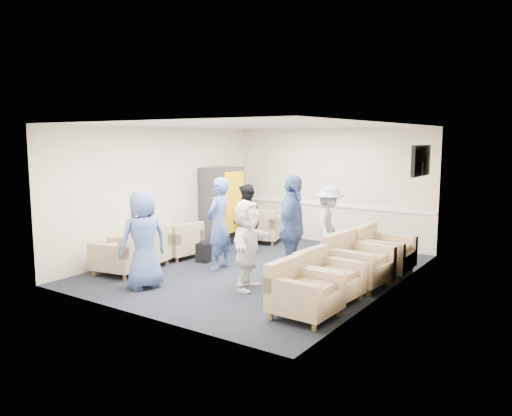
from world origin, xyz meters
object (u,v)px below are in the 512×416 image
Objects in this scene: person_back_left at (246,220)px; armchair_right_midnear at (326,280)px; armchair_left_far at (179,243)px; person_mid_right at (292,230)px; vending_machine at (222,205)px; person_back_right at (329,224)px; person_mid_left at (219,224)px; armchair_right_far at (381,254)px; armchair_right_near at (302,294)px; armchair_right_midfar at (355,264)px; armchair_left_near at (124,256)px; person_front_right at (247,245)px; person_front_left at (144,239)px; armchair_corner at (261,228)px; armchair_left_mid at (143,250)px.

armchair_right_midnear is at bearing 26.87° from person_back_left.
person_mid_right is at bearing 88.46° from armchair_left_far.
armchair_left_far is at bearing -82.55° from vending_machine.
person_mid_left is at bearing 118.75° from person_back_right.
armchair_right_near is at bearing 176.12° from armchair_right_far.
person_mid_left is at bearing 104.14° from armchair_right_midfar.
person_mid_right reaches higher than armchair_left_near.
person_back_right is 1.04× the size of person_front_right.
vending_machine is (-0.23, 1.73, 0.58)m from armchair_left_far.
person_mid_right reaches higher than vending_machine.
person_back_left reaches higher than armchair_right_far.
armchair_right_midnear is 0.47× the size of person_mid_right.
armchair_right_midnear is 0.54× the size of person_front_left.
armchair_right_midfar is at bearing 1.72° from armchair_right_midnear.
armchair_right_midnear is at bearing -173.37° from person_back_right.
armchair_right_midfar is at bearing -66.04° from person_front_right.
armchair_right_far is 0.65× the size of person_front_right.
person_back_right is (2.95, -0.35, -0.13)m from vending_machine.
person_mid_left is at bearing -18.34° from person_back_left.
person_mid_left is at bearing 126.00° from armchair_left_near.
person_mid_left is 1.18× the size of person_front_right.
vending_machine reaches higher than person_back_right.
person_mid_right is (-0.95, -0.48, 0.56)m from armchair_right_midfar.
armchair_corner is at bearing 70.68° from armchair_right_far.
armchair_right_midfar is (0.05, 0.98, 0.04)m from armchair_right_midnear.
armchair_right_far reaches higher than armchair_right_midnear.
person_front_left is (0.94, -0.37, 0.48)m from armchair_left_near.
person_front_right is (-1.35, -0.18, 0.41)m from armchair_right_midnear.
person_front_left is 1.71m from person_front_right.
armchair_left_mid is at bearing 88.72° from person_mid_right.
person_back_left is at bearing 61.70° from armchair_right_midnear.
armchair_left_near is 0.98× the size of armchair_left_mid.
armchair_left_near is 0.65× the size of person_front_right.
armchair_right_near is at bearing 54.11° from person_mid_left.
person_front_right is at bearing 134.27° from armchair_right_midfar.
vending_machine is 1.10× the size of person_front_left.
person_mid_right is at bearing -33.17° from vending_machine.
person_front_right is at bearing 50.54° from person_mid_left.
vending_machine is 1.21× the size of person_front_right.
armchair_right_near is 0.97× the size of armchair_right_midnear.
armchair_right_midnear is at bearing 4.31° from armchair_right_near.
person_mid_left reaches higher than person_front_left.
vending_machine reaches higher than armchair_right_midfar.
armchair_left_far is 2.63m from person_front_right.
armchair_right_midnear is 1.42m from person_front_right.
person_mid_right reaches higher than armchair_left_far.
armchair_corner is at bearing 62.49° from armchair_right_midfar.
armchair_right_midfar is 0.57× the size of person_mid_left.
armchair_right_midfar is at bearing -156.49° from person_back_right.
vending_machine reaches higher than armchair_corner.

